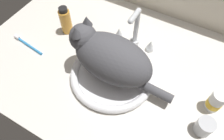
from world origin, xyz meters
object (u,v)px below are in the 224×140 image
(pill_bottle, at_px, (216,101))
(toothbrush, at_px, (27,44))
(cat, at_px, (108,56))
(sink_basin, at_px, (112,74))
(metal_jar, at_px, (204,127))
(amber_bottle, at_px, (66,21))
(faucet, at_px, (135,32))

(pill_bottle, xyz_separation_m, toothbrush, (-0.77, -0.10, -0.04))
(cat, bearing_deg, sink_basin, -2.35)
(metal_jar, xyz_separation_m, toothbrush, (-0.76, 0.00, -0.02))
(sink_basin, bearing_deg, toothbrush, -174.12)
(amber_bottle, height_order, toothbrush, amber_bottle)
(faucet, bearing_deg, toothbrush, -150.02)
(cat, bearing_deg, pill_bottle, 8.59)
(faucet, xyz_separation_m, pill_bottle, (0.37, -0.13, -0.03))
(faucet, height_order, metal_jar, faucet)
(faucet, xyz_separation_m, cat, (-0.02, -0.19, 0.04))
(faucet, distance_m, amber_bottle, 0.31)
(cat, bearing_deg, metal_jar, -6.39)
(amber_bottle, distance_m, toothbrush, 0.19)
(metal_jar, relative_size, pill_bottle, 0.67)
(cat, bearing_deg, toothbrush, -173.73)
(sink_basin, relative_size, pill_bottle, 3.64)
(metal_jar, height_order, toothbrush, metal_jar)
(faucet, distance_m, toothbrush, 0.46)
(cat, distance_m, amber_bottle, 0.31)
(sink_basin, xyz_separation_m, cat, (-0.02, 0.00, 0.10))
(metal_jar, xyz_separation_m, amber_bottle, (-0.66, 0.16, 0.03))
(amber_bottle, bearing_deg, faucet, 13.55)
(sink_basin, height_order, cat, cat)
(amber_bottle, relative_size, pill_bottle, 1.44)
(faucet, relative_size, toothbrush, 1.13)
(faucet, xyz_separation_m, toothbrush, (-0.40, -0.23, -0.07))
(toothbrush, bearing_deg, pill_bottle, 7.45)
(sink_basin, distance_m, metal_jar, 0.37)
(toothbrush, bearing_deg, faucet, 29.98)
(cat, distance_m, toothbrush, 0.40)
(pill_bottle, bearing_deg, faucet, 160.86)
(sink_basin, height_order, metal_jar, metal_jar)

